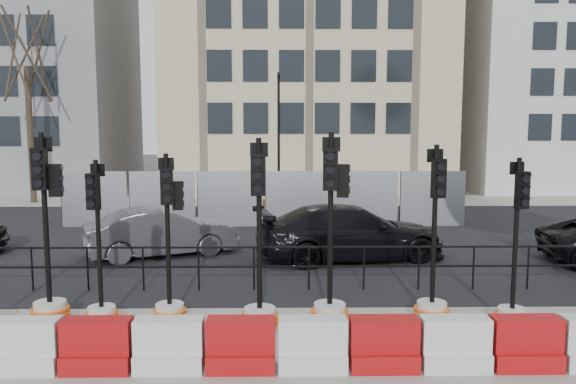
{
  "coord_description": "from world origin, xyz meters",
  "views": [
    {
      "loc": [
        0.58,
        -10.72,
        3.6
      ],
      "look_at": [
        0.77,
        3.0,
        1.97
      ],
      "focal_mm": 35.0,
      "sensor_mm": 36.0,
      "label": 1
    }
  ],
  "objects": [
    {
      "name": "ground",
      "position": [
        0.0,
        0.0,
        0.0
      ],
      "size": [
        120.0,
        120.0,
        0.0
      ],
      "primitive_type": "plane",
      "color": "#51514C",
      "rests_on": "ground"
    },
    {
      "name": "car_b",
      "position": [
        -2.7,
        4.54,
        0.67
      ],
      "size": [
        4.42,
        5.13,
        1.35
      ],
      "primitive_type": "imported",
      "rotation": [
        0.0,
        0.0,
        1.98
      ],
      "color": "#444449",
      "rests_on": "ground"
    },
    {
      "name": "tree_bare_far",
      "position": [
        -11.0,
        15.5,
        6.65
      ],
      "size": [
        2.0,
        2.0,
        9.0
      ],
      "color": "#473828",
      "rests_on": "ground"
    },
    {
      "name": "barrier_row",
      "position": [
        -0.0,
        -2.8,
        0.37
      ],
      "size": [
        13.6,
        0.5,
        0.8
      ],
      "color": "red",
      "rests_on": "ground"
    },
    {
      "name": "building_cream",
      "position": [
        2.0,
        21.99,
        9.0
      ],
      "size": [
        15.0,
        10.06,
        18.0
      ],
      "color": "beige",
      "rests_on": "ground"
    },
    {
      "name": "traffic_signal_b",
      "position": [
        -3.6,
        -0.8,
        0.83
      ],
      "size": [
        0.69,
        0.69,
        3.48
      ],
      "rotation": [
        0.0,
        0.0,
        -0.01
      ],
      "color": "silver",
      "rests_on": "ground"
    },
    {
      "name": "lamp_post_far",
      "position": [
        0.5,
        14.98,
        3.22
      ],
      "size": [
        0.12,
        0.56,
        6.0
      ],
      "color": "black",
      "rests_on": "ground"
    },
    {
      "name": "traffic_signal_e",
      "position": [
        0.21,
        -1.17,
        0.7
      ],
      "size": [
        0.67,
        0.67,
        3.39
      ],
      "rotation": [
        0.0,
        0.0,
        -0.05
      ],
      "color": "silver",
      "rests_on": "ground"
    },
    {
      "name": "road",
      "position": [
        0.0,
        7.0,
        0.01
      ],
      "size": [
        40.0,
        14.0,
        0.03
      ],
      "primitive_type": "cube",
      "color": "black",
      "rests_on": "ground"
    },
    {
      "name": "traffic_signal_g",
      "position": [
        3.35,
        -0.83,
        0.67
      ],
      "size": [
        0.64,
        0.64,
        3.27
      ],
      "rotation": [
        0.0,
        0.0,
        0.15
      ],
      "color": "silver",
      "rests_on": "ground"
    },
    {
      "name": "traffic_signal_d",
      "position": [
        -1.43,
        -0.81,
        0.74
      ],
      "size": [
        0.61,
        0.61,
        3.11
      ],
      "rotation": [
        0.0,
        0.0,
        0.22
      ],
      "color": "silver",
      "rests_on": "ground"
    },
    {
      "name": "kerb_railing",
      "position": [
        0.0,
        1.2,
        0.69
      ],
      "size": [
        18.0,
        0.04,
        1.0
      ],
      "color": "black",
      "rests_on": "ground"
    },
    {
      "name": "traffic_signal_f",
      "position": [
        1.47,
        -0.98,
        0.83
      ],
      "size": [
        0.69,
        0.69,
        3.49
      ],
      "rotation": [
        0.0,
        0.0,
        -0.14
      ],
      "color": "silver",
      "rests_on": "ground"
    },
    {
      "name": "building_grey",
      "position": [
        -14.0,
        21.99,
        7.0
      ],
      "size": [
        11.0,
        9.06,
        14.0
      ],
      "color": "gray",
      "rests_on": "ground"
    },
    {
      "name": "sidewalk_far",
      "position": [
        0.0,
        16.0,
        0.01
      ],
      "size": [
        40.0,
        4.0,
        0.02
      ],
      "primitive_type": "cube",
      "color": "gray",
      "rests_on": "ground"
    },
    {
      "name": "car_c",
      "position": [
        2.47,
        4.12,
        0.74
      ],
      "size": [
        4.01,
        5.89,
        1.48
      ],
      "primitive_type": "imported",
      "rotation": [
        0.0,
        0.0,
        1.77
      ],
      "color": "black",
      "rests_on": "ground"
    },
    {
      "name": "traffic_signal_c",
      "position": [
        -2.65,
        -0.92,
        0.62
      ],
      "size": [
        0.59,
        0.59,
        3.01
      ],
      "rotation": [
        0.0,
        0.0,
        -0.25
      ],
      "color": "silver",
      "rests_on": "ground"
    },
    {
      "name": "traffic_signal_h",
      "position": [
        4.71,
        -1.12,
        0.63
      ],
      "size": [
        0.6,
        0.6,
        3.05
      ],
      "rotation": [
        0.0,
        0.0,
        0.24
      ],
      "color": "silver",
      "rests_on": "ground"
    },
    {
      "name": "sidewalk_near",
      "position": [
        0.0,
        -3.0,
        0.01
      ],
      "size": [
        40.0,
        6.0,
        0.02
      ],
      "primitive_type": "cube",
      "color": "gray",
      "rests_on": "ground"
    },
    {
      "name": "heras_fencing",
      "position": [
        0.57,
        9.86,
        0.65
      ],
      "size": [
        14.33,
        1.72,
        2.0
      ],
      "color": "#999BA1",
      "rests_on": "ground"
    },
    {
      "name": "building_white",
      "position": [
        17.0,
        21.99,
        8.0
      ],
      "size": [
        12.0,
        9.06,
        16.0
      ],
      "color": "silver",
      "rests_on": "ground"
    }
  ]
}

